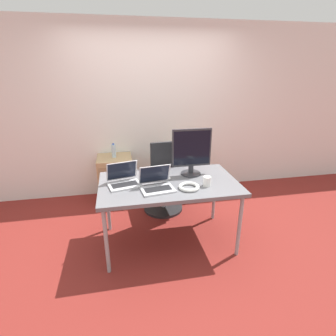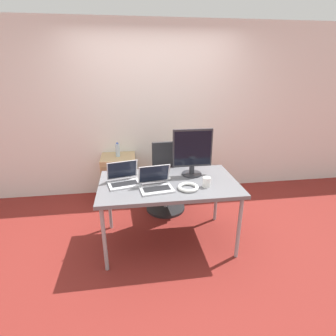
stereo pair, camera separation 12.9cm
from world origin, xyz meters
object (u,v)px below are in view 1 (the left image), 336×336
(office_chair, at_px, (164,185))
(cable_coil, at_px, (189,187))
(cabinet_right, at_px, (186,173))
(water_bottle, at_px, (114,151))
(monitor, at_px, (192,152))
(mouse, at_px, (169,178))
(coffee_cup_white, at_px, (207,181))
(coffee_cup_brown, at_px, (150,174))
(laptop_left, at_px, (124,180))
(laptop_right, at_px, (157,184))
(cabinet_left, at_px, (116,179))

(office_chair, bearing_deg, cable_coil, -83.41)
(cabinet_right, xyz_separation_m, water_bottle, (-1.11, 0.00, 0.45))
(monitor, distance_m, cable_coil, 0.47)
(office_chair, height_order, mouse, office_chair)
(coffee_cup_white, height_order, cable_coil, coffee_cup_white)
(office_chair, distance_m, coffee_cup_brown, 0.73)
(office_chair, bearing_deg, mouse, -95.55)
(coffee_cup_white, height_order, coffee_cup_brown, same)
(laptop_left, xyz_separation_m, monitor, (0.78, 0.14, 0.22))
(monitor, distance_m, coffee_cup_white, 0.42)
(laptop_right, distance_m, monitor, 0.59)
(cabinet_left, height_order, mouse, mouse)
(cable_coil, bearing_deg, coffee_cup_white, 6.96)
(monitor, height_order, coffee_cup_white, monitor)
(laptop_left, distance_m, coffee_cup_brown, 0.32)
(laptop_left, height_order, cable_coil, laptop_left)
(water_bottle, bearing_deg, mouse, -62.12)
(cable_coil, bearing_deg, laptop_right, 169.33)
(coffee_cup_brown, bearing_deg, office_chair, 63.80)
(water_bottle, bearing_deg, cabinet_right, -0.11)
(monitor, xyz_separation_m, cable_coil, (-0.12, -0.37, -0.25))
(cabinet_left, relative_size, laptop_left, 1.84)
(cabinet_right, bearing_deg, cabinet_left, 180.00)
(laptop_right, bearing_deg, mouse, 51.57)
(cabinet_right, distance_m, water_bottle, 1.20)
(cabinet_right, distance_m, mouse, 1.32)
(coffee_cup_white, xyz_separation_m, coffee_cup_brown, (-0.57, 0.33, 0.00))
(cabinet_left, bearing_deg, monitor, -49.43)
(office_chair, height_order, laptop_left, office_chair)
(monitor, height_order, coffee_cup_brown, monitor)
(laptop_right, xyz_separation_m, monitor, (0.45, 0.31, 0.22))
(office_chair, xyz_separation_m, water_bottle, (-0.66, 0.52, 0.38))
(water_bottle, distance_m, mouse, 1.29)
(laptop_left, relative_size, coffee_cup_white, 3.60)
(cabinet_right, distance_m, laptop_left, 1.62)
(monitor, distance_m, mouse, 0.40)
(cabinet_left, bearing_deg, cabinet_right, 0.00)
(laptop_left, xyz_separation_m, coffee_cup_brown, (0.29, 0.12, 0.00))
(laptop_right, relative_size, cable_coil, 1.66)
(office_chair, relative_size, coffee_cup_white, 10.35)
(cabinet_right, bearing_deg, laptop_left, -130.45)
(cabinet_left, distance_m, mouse, 1.36)
(coffee_cup_brown, bearing_deg, cabinet_right, 56.06)
(cabinet_right, bearing_deg, laptop_right, -116.54)
(office_chair, xyz_separation_m, cabinet_right, (0.45, 0.52, -0.06))
(coffee_cup_white, bearing_deg, coffee_cup_brown, 150.00)
(mouse, bearing_deg, laptop_right, -128.43)
(coffee_cup_brown, xyz_separation_m, cable_coil, (0.37, -0.35, -0.03))
(monitor, bearing_deg, mouse, -160.89)
(cabinet_left, distance_m, laptop_right, 1.49)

